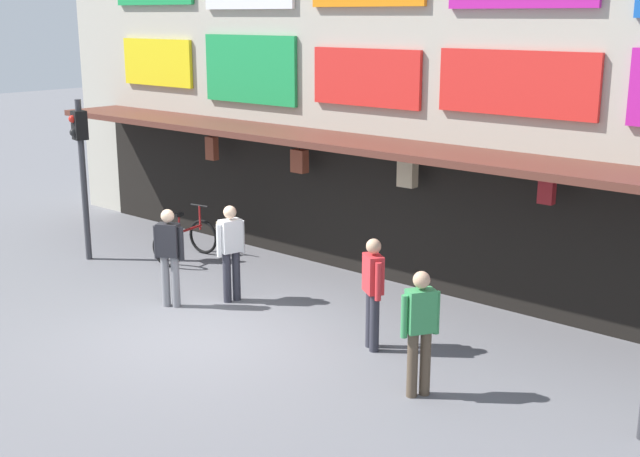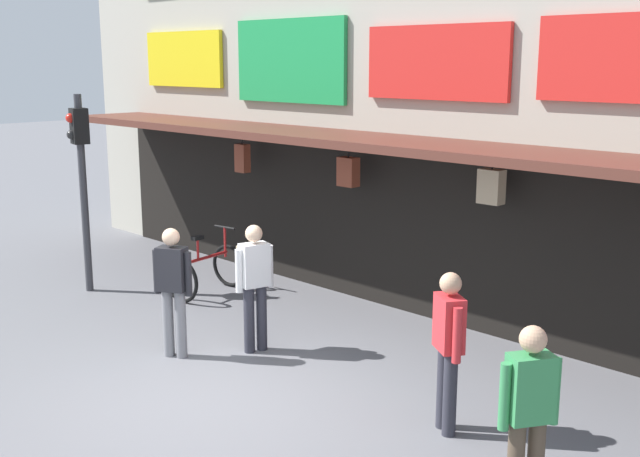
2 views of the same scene
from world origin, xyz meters
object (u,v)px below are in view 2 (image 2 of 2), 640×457
Objects in this scene: pedestrian_in_blue at (529,413)px; pedestrian_in_white at (173,285)px; bicycle_parked at (206,271)px; pedestrian_in_yellow at (448,343)px; pedestrian_in_red at (254,278)px; traffic_light_near at (81,161)px.

pedestrian_in_blue is 5.05m from pedestrian_in_white.
pedestrian_in_white reaches higher than bicycle_parked.
pedestrian_in_white is 1.00× the size of pedestrian_in_yellow.
pedestrian_in_red is 1.00× the size of pedestrian_in_yellow.
pedestrian_in_blue is at bearing -5.10° from traffic_light_near.
bicycle_parked is (1.54, 1.24, -1.75)m from traffic_light_near.
pedestrian_in_red is (2.46, -1.07, 0.59)m from bicycle_parked.
pedestrian_in_yellow is (3.67, 0.76, 0.00)m from pedestrian_in_white.
traffic_light_near is 3.71m from pedestrian_in_white.
bicycle_parked is 7.26m from pedestrian_in_blue.
pedestrian_in_blue is 1.00× the size of pedestrian_in_white.
pedestrian_in_white is 1.02m from pedestrian_in_red.
pedestrian_in_yellow is (3.12, -0.10, -0.04)m from pedestrian_in_red.
bicycle_parked is at bearing 168.15° from pedestrian_in_yellow.
bicycle_parked is 0.75× the size of pedestrian_in_white.
pedestrian_in_blue and pedestrian_in_red have the same top height.
pedestrian_in_red is (-4.50, 0.93, 0.04)m from pedestrian_in_blue.
traffic_light_near reaches higher than pedestrian_in_yellow.
pedestrian_in_yellow is (7.12, 0.07, -1.19)m from traffic_light_near.
pedestrian_in_yellow is (5.58, -1.17, 0.55)m from bicycle_parked.
pedestrian_in_white and pedestrian_in_red have the same top height.
pedestrian_in_blue is at bearing -16.06° from bicycle_parked.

